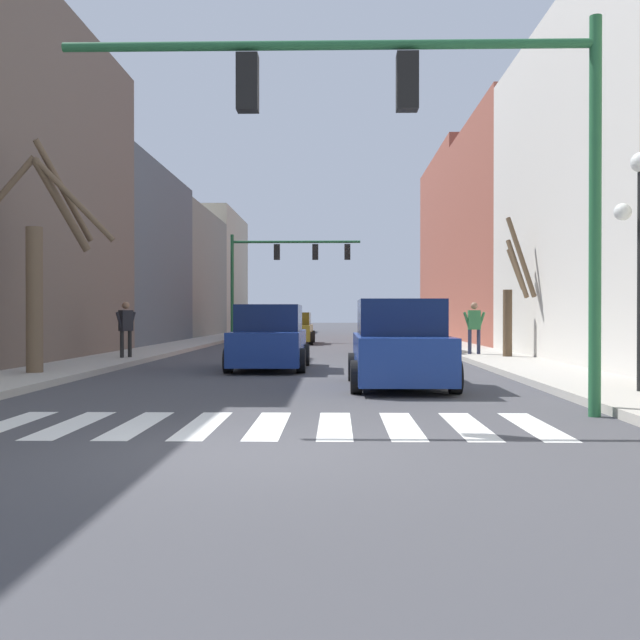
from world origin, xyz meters
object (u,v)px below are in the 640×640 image
at_px(traffic_signal_near, 430,122).
at_px(car_parked_left_near, 269,339).
at_px(street_tree_right_mid, 512,298).
at_px(car_parked_right_near, 415,333).
at_px(car_driving_toward_lane, 400,347).
at_px(traffic_signal_far, 281,262).
at_px(pedestrian_waiting_at_curb, 126,324).
at_px(street_tree_left_near, 40,265).
at_px(car_at_intersection, 254,326).
at_px(car_parked_right_far, 294,329).
at_px(pedestrian_near_right_corner, 474,323).

distance_m(traffic_signal_near, car_parked_left_near, 10.50).
bearing_deg(street_tree_right_mid, car_parked_right_near, 125.91).
distance_m(traffic_signal_near, car_driving_toward_lane, 5.67).
distance_m(traffic_signal_far, street_tree_right_mid, 18.68).
xyz_separation_m(pedestrian_waiting_at_curb, street_tree_left_near, (-0.34, -5.94, 1.49)).
bearing_deg(car_at_intersection, street_tree_right_mid, -151.34).
xyz_separation_m(car_parked_right_far, car_driving_toward_lane, (3.49, -22.50, 0.09)).
bearing_deg(car_parked_left_near, car_at_intersection, -172.64).
distance_m(pedestrian_waiting_at_curb, street_tree_left_near, 6.13).
distance_m(car_parked_right_far, car_driving_toward_lane, 22.77).
bearing_deg(street_tree_left_near, traffic_signal_near, -37.17).
distance_m(traffic_signal_near, street_tree_left_near, 10.62).
relative_size(traffic_signal_near, car_at_intersection, 1.73).
bearing_deg(pedestrian_waiting_at_curb, pedestrian_near_right_corner, -42.16).
bearing_deg(street_tree_right_mid, traffic_signal_far, 117.66).
relative_size(car_parked_right_far, street_tree_right_mid, 1.06).
distance_m(car_driving_toward_lane, pedestrian_waiting_at_curb, 11.16).
height_order(car_parked_left_near, car_driving_toward_lane, car_driving_toward_lane).
relative_size(traffic_signal_far, car_parked_right_near, 1.59).
bearing_deg(car_parked_left_near, car_driving_toward_lane, 32.76).
bearing_deg(street_tree_left_near, street_tree_right_mid, 27.45).
xyz_separation_m(traffic_signal_far, car_driving_toward_lane, (4.31, -24.84, -3.49)).
bearing_deg(pedestrian_waiting_at_curb, car_parked_left_near, -84.60).
xyz_separation_m(car_at_intersection, pedestrian_waiting_at_curb, (-1.89, -19.53, 0.38)).
bearing_deg(car_parked_right_far, street_tree_right_mid, 28.96).
relative_size(car_at_intersection, car_parked_left_near, 1.04).
height_order(car_at_intersection, pedestrian_near_right_corner, pedestrian_near_right_corner).
bearing_deg(traffic_signal_far, traffic_signal_near, -81.50).
distance_m(traffic_signal_near, street_tree_right_mid, 13.75).
bearing_deg(pedestrian_near_right_corner, car_parked_right_near, 130.67).
distance_m(car_at_intersection, pedestrian_near_right_corner, 19.73).
distance_m(car_at_intersection, car_parked_left_near, 22.65).
bearing_deg(car_parked_right_near, car_parked_left_near, 146.87).
relative_size(car_at_intersection, street_tree_right_mid, 1.03).
distance_m(traffic_signal_near, pedestrian_near_right_corner, 15.19).
bearing_deg(car_driving_toward_lane, traffic_signal_far, 9.84).
bearing_deg(car_parked_left_near, car_parked_right_far, -178.89).
height_order(traffic_signal_near, car_parked_right_near, traffic_signal_near).
height_order(traffic_signal_near, street_tree_right_mid, traffic_signal_near).
distance_m(car_parked_right_near, car_parked_left_near, 8.68).
xyz_separation_m(car_driving_toward_lane, street_tree_left_near, (-8.29, 1.89, 1.84)).
relative_size(traffic_signal_near, pedestrian_near_right_corner, 4.53).
height_order(car_at_intersection, street_tree_left_near, street_tree_left_near).
height_order(traffic_signal_far, street_tree_right_mid, traffic_signal_far).
bearing_deg(traffic_signal_far, car_driving_toward_lane, -80.16).
height_order(car_parked_left_near, street_tree_left_near, street_tree_left_near).
xyz_separation_m(car_driving_toward_lane, street_tree_right_mid, (4.30, 8.43, 1.19)).
distance_m(car_parked_right_far, street_tree_left_near, 21.25).
bearing_deg(car_at_intersection, car_parked_right_far, -152.20).
bearing_deg(street_tree_left_near, car_driving_toward_lane, -12.84).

